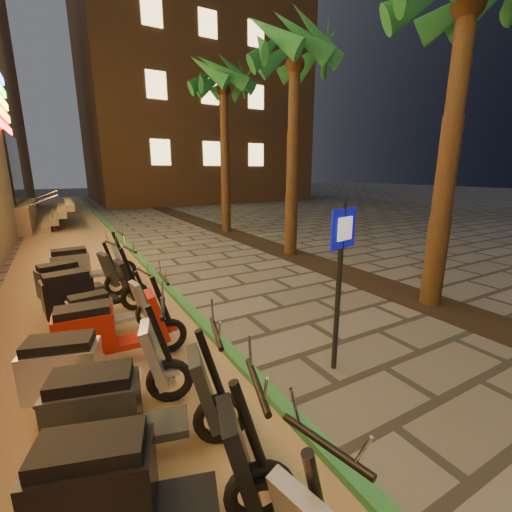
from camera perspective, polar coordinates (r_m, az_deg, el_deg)
ground at (r=4.40m, az=21.85°, el=-24.71°), size 120.00×120.00×0.00m
parking_strip at (r=12.30m, az=-27.80°, el=-0.22°), size 3.40×60.00×0.01m
green_curb at (r=12.44m, az=-20.02°, el=0.93°), size 0.18×60.00×0.10m
planting_strip at (r=9.89m, az=12.44°, el=-2.01°), size 1.20×40.00×0.02m
apartment_block at (r=37.32m, az=-11.64°, el=28.99°), size 18.00×16.06×25.00m
palm_c at (r=11.49m, az=6.51°, el=29.29°), size 2.97×3.02×6.91m
palm_d at (r=15.76m, az=-5.45°, el=25.89°), size 2.97×3.02×7.16m
pedestrian_sign at (r=4.57m, az=13.90°, el=-1.56°), size 0.50×0.14×2.30m
scooter_5 at (r=2.98m, az=-18.92°, el=-32.43°), size 1.81×0.96×1.28m
scooter_6 at (r=3.64m, az=-20.58°, el=-22.83°), size 1.80×0.90×1.27m
scooter_7 at (r=4.38m, az=-25.90°, el=-16.75°), size 1.76×0.90×1.25m
scooter_8 at (r=5.24m, az=-23.60°, el=-11.39°), size 1.76×0.62×1.24m
scooter_9 at (r=6.16m, az=-23.82°, el=-8.47°), size 1.49×0.62×1.04m
scooter_10 at (r=6.87m, az=-26.52°, el=-5.51°), size 1.84×0.77×1.29m
scooter_11 at (r=7.79m, az=-28.00°, el=-3.67°), size 1.75×0.89×1.24m
scooter_12 at (r=8.80m, az=-26.68°, el=-1.46°), size 1.84×0.64×1.29m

